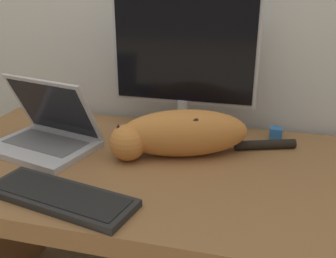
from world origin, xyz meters
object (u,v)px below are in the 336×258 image
(monitor, at_px, (184,64))
(laptop, at_px, (46,134))
(cat, at_px, (178,133))
(external_keyboard, at_px, (60,196))

(monitor, height_order, laptop, monitor)
(monitor, xyz_separation_m, cat, (0.03, -0.19, -0.19))
(monitor, height_order, external_keyboard, monitor)
(monitor, relative_size, cat, 0.87)
(monitor, height_order, cat, monitor)
(laptop, height_order, cat, laptop)
(laptop, bearing_deg, external_keyboard, -40.60)
(laptop, height_order, external_keyboard, laptop)
(laptop, xyz_separation_m, external_keyboard, (0.21, -0.30, -0.04))
(monitor, distance_m, external_keyboard, 0.63)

